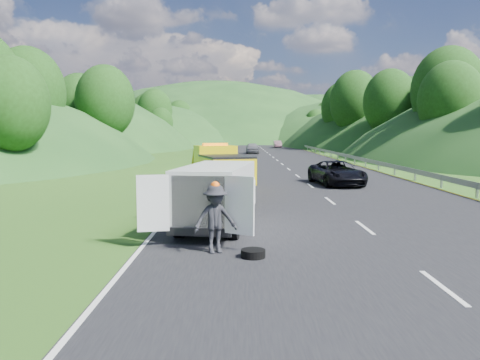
{
  "coord_description": "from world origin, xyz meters",
  "views": [
    {
      "loc": [
        -1.2,
        -17.35,
        3.23
      ],
      "look_at": [
        -1.17,
        1.03,
        1.3
      ],
      "focal_mm": 35.0,
      "sensor_mm": 36.0,
      "label": 1
    }
  ],
  "objects_px": {
    "worker": "(216,253)",
    "woman": "(188,213)",
    "tow_truck": "(220,168)",
    "white_van": "(217,192)",
    "suitcase": "(147,211)",
    "child": "(196,216)",
    "spare_tire": "(253,258)",
    "passing_suv": "(336,185)"
  },
  "relations": [
    {
      "from": "child",
      "to": "white_van",
      "type": "bearing_deg",
      "value": -55.59
    },
    {
      "from": "child",
      "to": "spare_tire",
      "type": "height_order",
      "value": "child"
    },
    {
      "from": "worker",
      "to": "tow_truck",
      "type": "bearing_deg",
      "value": 71.1
    },
    {
      "from": "white_van",
      "to": "tow_truck",
      "type": "bearing_deg",
      "value": 100.81
    },
    {
      "from": "white_van",
      "to": "suitcase",
      "type": "bearing_deg",
      "value": 156.6
    },
    {
      "from": "tow_truck",
      "to": "worker",
      "type": "xyz_separation_m",
      "value": [
        0.4,
        -13.21,
        -1.25
      ]
    },
    {
      "from": "woman",
      "to": "child",
      "type": "relative_size",
      "value": 1.53
    },
    {
      "from": "child",
      "to": "worker",
      "type": "xyz_separation_m",
      "value": [
        1.02,
        -5.46,
        0.0
      ]
    },
    {
      "from": "tow_truck",
      "to": "child",
      "type": "relative_size",
      "value": 6.61
    },
    {
      "from": "woman",
      "to": "passing_suv",
      "type": "xyz_separation_m",
      "value": [
        7.87,
        9.73,
        0.0
      ]
    },
    {
      "from": "tow_truck",
      "to": "suitcase",
      "type": "height_order",
      "value": "tow_truck"
    },
    {
      "from": "worker",
      "to": "woman",
      "type": "bearing_deg",
      "value": 82.33
    },
    {
      "from": "worker",
      "to": "spare_tire",
      "type": "distance_m",
      "value": 1.09
    },
    {
      "from": "worker",
      "to": "white_van",
      "type": "bearing_deg",
      "value": 71.02
    },
    {
      "from": "woman",
      "to": "spare_tire",
      "type": "distance_m",
      "value": 6.9
    },
    {
      "from": "tow_truck",
      "to": "spare_tire",
      "type": "bearing_deg",
      "value": -101.37
    },
    {
      "from": "suitcase",
      "to": "child",
      "type": "bearing_deg",
      "value": 13.89
    },
    {
      "from": "spare_tire",
      "to": "passing_suv",
      "type": "distance_m",
      "value": 17.11
    },
    {
      "from": "spare_tire",
      "to": "child",
      "type": "bearing_deg",
      "value": 108.65
    },
    {
      "from": "tow_truck",
      "to": "passing_suv",
      "type": "relative_size",
      "value": 1.23
    },
    {
      "from": "woman",
      "to": "white_van",
      "type": "bearing_deg",
      "value": -164.32
    },
    {
      "from": "white_van",
      "to": "spare_tire",
      "type": "bearing_deg",
      "value": -64.99
    },
    {
      "from": "white_van",
      "to": "suitcase",
      "type": "distance_m",
      "value": 3.32
    },
    {
      "from": "woman",
      "to": "suitcase",
      "type": "bearing_deg",
      "value": 115.38
    },
    {
      "from": "passing_suv",
      "to": "spare_tire",
      "type": "bearing_deg",
      "value": -116.07
    },
    {
      "from": "woman",
      "to": "child",
      "type": "xyz_separation_m",
      "value": [
        0.37,
        -0.55,
        0.0
      ]
    },
    {
      "from": "tow_truck",
      "to": "white_van",
      "type": "height_order",
      "value": "tow_truck"
    },
    {
      "from": "spare_tire",
      "to": "passing_suv",
      "type": "relative_size",
      "value": 0.12
    },
    {
      "from": "child",
      "to": "passing_suv",
      "type": "distance_m",
      "value": 12.72
    },
    {
      "from": "spare_tire",
      "to": "white_van",
      "type": "bearing_deg",
      "value": 105.94
    },
    {
      "from": "white_van",
      "to": "worker",
      "type": "distance_m",
      "value": 3.52
    },
    {
      "from": "woman",
      "to": "spare_tire",
      "type": "relative_size",
      "value": 2.32
    },
    {
      "from": "tow_truck",
      "to": "worker",
      "type": "relative_size",
      "value": 3.47
    },
    {
      "from": "child",
      "to": "suitcase",
      "type": "bearing_deg",
      "value": -154.9
    },
    {
      "from": "worker",
      "to": "passing_suv",
      "type": "distance_m",
      "value": 17.03
    },
    {
      "from": "worker",
      "to": "passing_suv",
      "type": "bearing_deg",
      "value": 46.99
    },
    {
      "from": "tow_truck",
      "to": "child",
      "type": "bearing_deg",
      "value": -111.71
    },
    {
      "from": "tow_truck",
      "to": "white_van",
      "type": "bearing_deg",
      "value": -105.39
    },
    {
      "from": "child",
      "to": "spare_tire",
      "type": "relative_size",
      "value": 1.51
    },
    {
      "from": "white_van",
      "to": "suitcase",
      "type": "relative_size",
      "value": 11.57
    },
    {
      "from": "woman",
      "to": "spare_tire",
      "type": "xyz_separation_m",
      "value": [
        2.37,
        -6.48,
        0.0
      ]
    },
    {
      "from": "white_van",
      "to": "suitcase",
      "type": "xyz_separation_m",
      "value": [
        -2.69,
        1.71,
        -0.92
      ]
    }
  ]
}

